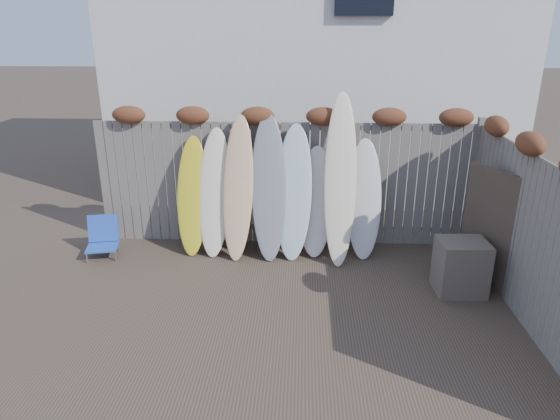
{
  "coord_description": "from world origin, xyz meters",
  "views": [
    {
      "loc": [
        0.31,
        -5.26,
        3.39
      ],
      "look_at": [
        0.0,
        1.2,
        1.0
      ],
      "focal_mm": 32.0,
      "sensor_mm": 36.0,
      "label": 1
    }
  ],
  "objects_px": {
    "wooden_crate": "(461,267)",
    "lattice_panel": "(493,230)",
    "surfboard_0": "(192,196)",
    "beach_chair": "(103,238)"
  },
  "relations": [
    {
      "from": "wooden_crate",
      "to": "surfboard_0",
      "type": "height_order",
      "value": "surfboard_0"
    },
    {
      "from": "beach_chair",
      "to": "surfboard_0",
      "type": "height_order",
      "value": "surfboard_0"
    },
    {
      "from": "beach_chair",
      "to": "surfboard_0",
      "type": "xyz_separation_m",
      "value": [
        1.4,
        0.26,
        0.62
      ]
    },
    {
      "from": "wooden_crate",
      "to": "beach_chair",
      "type": "bearing_deg",
      "value": 169.9
    },
    {
      "from": "beach_chair",
      "to": "wooden_crate",
      "type": "height_order",
      "value": "wooden_crate"
    },
    {
      "from": "lattice_panel",
      "to": "surfboard_0",
      "type": "distance_m",
      "value": 4.39
    },
    {
      "from": "wooden_crate",
      "to": "lattice_panel",
      "type": "height_order",
      "value": "lattice_panel"
    },
    {
      "from": "lattice_panel",
      "to": "surfboard_0",
      "type": "relative_size",
      "value": 0.87
    },
    {
      "from": "lattice_panel",
      "to": "surfboard_0",
      "type": "bearing_deg",
      "value": 142.86
    },
    {
      "from": "wooden_crate",
      "to": "lattice_panel",
      "type": "relative_size",
      "value": 0.45
    }
  ]
}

